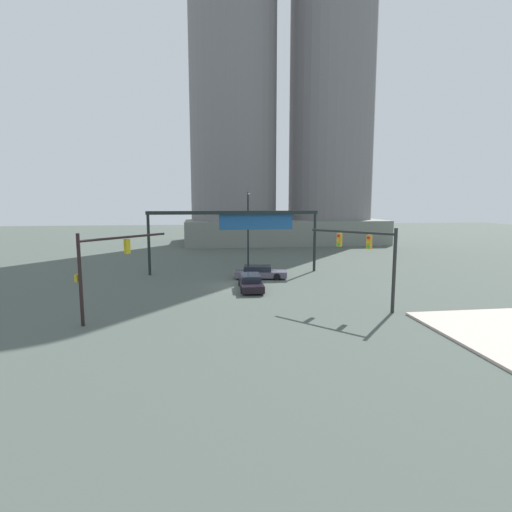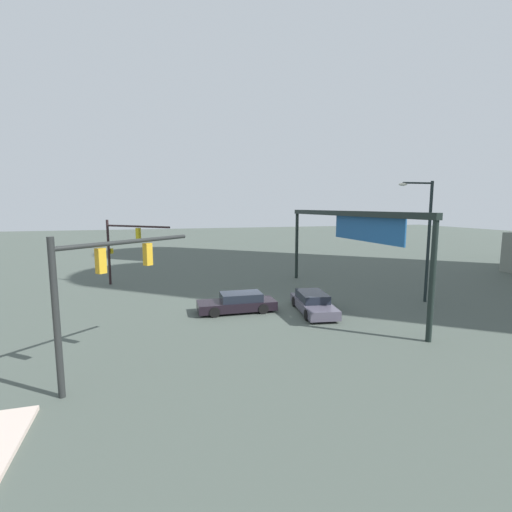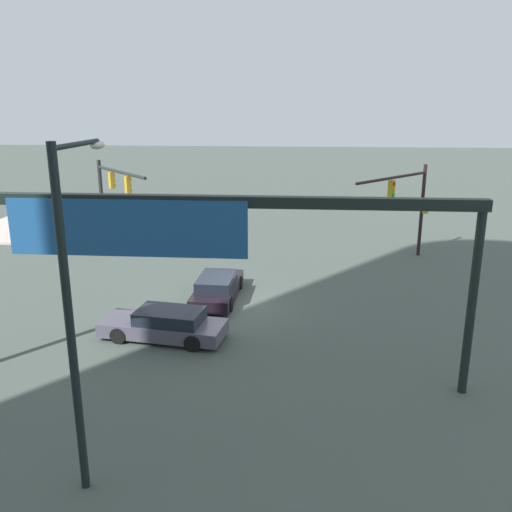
{
  "view_description": "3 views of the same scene",
  "coord_description": "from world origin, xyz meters",
  "views": [
    {
      "loc": [
        -3.28,
        -33.81,
        7.39
      ],
      "look_at": [
        1.64,
        2.43,
        2.32
      ],
      "focal_mm": 28.55,
      "sensor_mm": 36.0,
      "label": 1
    },
    {
      "loc": [
        22.48,
        -6.09,
        6.58
      ],
      "look_at": [
        1.43,
        0.12,
        3.6
      ],
      "focal_mm": 25.61,
      "sensor_mm": 36.0,
      "label": 2
    },
    {
      "loc": [
        -2.98,
        23.01,
        9.07
      ],
      "look_at": [
        -0.96,
        -2.38,
        1.73
      ],
      "focal_mm": 38.04,
      "sensor_mm": 36.0,
      "label": 3
    }
  ],
  "objects": [
    {
      "name": "overhead_sign_gantry",
      "position": [
        0.6,
        6.96,
        5.18
      ],
      "size": [
        17.15,
        0.43,
        6.29
      ],
      "color": "black",
      "rests_on": "ground"
    },
    {
      "name": "highrise_twin_tower",
      "position": [
        10.89,
        36.44,
        24.12
      ],
      "size": [
        33.36,
        16.42,
        49.37
      ],
      "color": "slate",
      "rests_on": "ground"
    },
    {
      "name": "sedan_car_waiting_far",
      "position": [
        0.75,
        -0.88,
        0.58
      ],
      "size": [
        2.02,
        4.93,
        1.21
      ],
      "rotation": [
        0.0,
        0.0,
        -1.61
      ],
      "color": "black",
      "rests_on": "ground"
    },
    {
      "name": "traffic_signal_near_corner",
      "position": [
        8.03,
        -7.95,
        3.94
      ],
      "size": [
        4.36,
        4.88,
        5.6
      ],
      "rotation": [
        0.0,
        0.0,
        2.3
      ],
      "color": "#222525",
      "rests_on": "ground"
    },
    {
      "name": "streetlamp_curved_arm",
      "position": [
        2.03,
        11.92,
        4.81
      ],
      "size": [
        0.4,
        2.61,
        8.27
      ],
      "rotation": [
        0.0,
        0.0,
        -1.63
      ],
      "color": "black",
      "rests_on": "ground"
    },
    {
      "name": "ground_plane",
      "position": [
        0.0,
        0.0,
        0.0
      ],
      "size": [
        178.08,
        178.08,
        0.0
      ],
      "primitive_type": "plane",
      "color": "#454F47"
    },
    {
      "name": "sedan_car_approaching",
      "position": [
        2.15,
        3.64,
        0.58
      ],
      "size": [
        5.09,
        2.5,
        1.21
      ],
      "rotation": [
        0.0,
        0.0,
        -0.15
      ],
      "color": "#4D4A59",
      "rests_on": "ground"
    },
    {
      "name": "traffic_signal_opposite_side",
      "position": [
        -9.25,
        -8.21,
        3.73
      ],
      "size": [
        4.85,
        4.98,
        5.49
      ],
      "rotation": [
        0.0,
        0.0,
        0.83
      ],
      "color": "black",
      "rests_on": "ground"
    }
  ]
}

